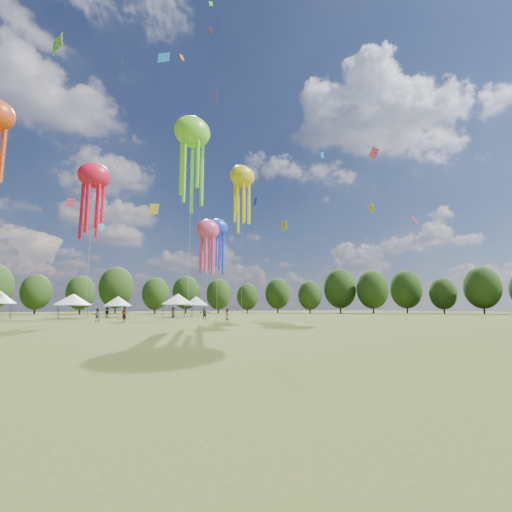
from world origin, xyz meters
TOP-DOWN VIEW (x-y plane):
  - ground at (0.00, 0.00)m, footprint 300.00×300.00m
  - spectator_near at (-8.24, 36.64)m, footprint 0.88×0.75m
  - spectators_far at (3.77, 45.46)m, footprint 21.14×21.14m
  - festival_tents at (-2.35, 54.94)m, footprint 37.25×12.02m
  - show_kites at (1.35, 39.07)m, footprint 43.33×21.96m
  - small_kites at (1.87, 42.27)m, footprint 79.38×53.62m
  - treeline at (-3.87, 62.51)m, footprint 201.57×95.24m

SIDE VIEW (x-z plane):
  - ground at x=0.00m, z-range 0.00..0.00m
  - spectator_near at x=-8.24m, z-range 0.00..1.60m
  - spectators_far at x=3.77m, z-range -0.08..1.79m
  - festival_tents at x=-2.35m, z-range 0.92..5.25m
  - treeline at x=-3.87m, z-range -0.17..13.26m
  - show_kites at x=1.35m, z-range 5.94..35.28m
  - small_kites at x=1.87m, z-range 7.98..52.51m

